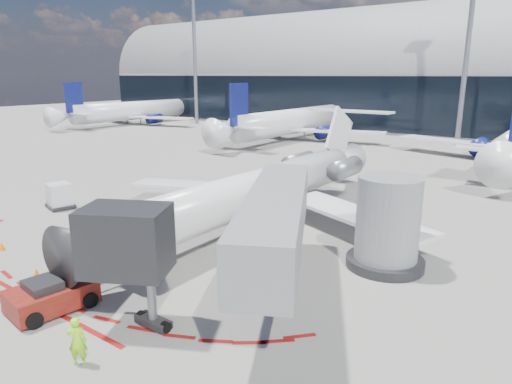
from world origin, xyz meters
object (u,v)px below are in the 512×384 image
Objects in this scene: pushback_tug at (51,296)px; uld_container at (59,196)px; regional_jet at (267,186)px; ramp_worker at (77,341)px.

uld_container is at bearing 154.95° from pushback_tug.
regional_jet is 16.10× the size of ramp_worker.
uld_container reaches higher than pushback_tug.
regional_jet is at bearing 95.78° from pushback_tug.
uld_container is at bearing -68.51° from ramp_worker.
pushback_tug is 16.38m from uld_container.
pushback_tug is (-0.48, -15.47, -1.79)m from regional_jet.
regional_jet is 5.24× the size of pushback_tug.
regional_jet is 12.20× the size of uld_container.
uld_container is at bearing -155.01° from regional_jet.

